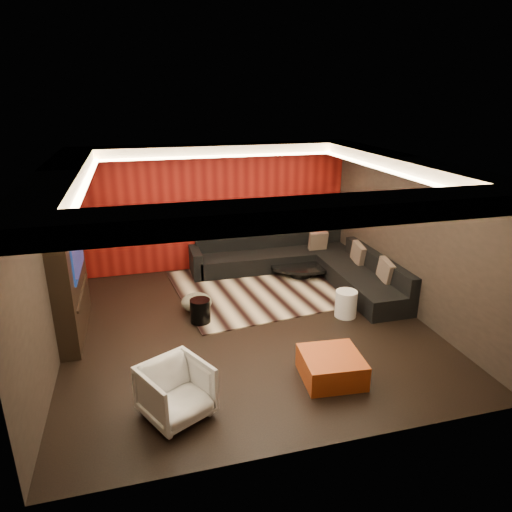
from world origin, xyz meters
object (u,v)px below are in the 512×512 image
object	(u,v)px
coffee_table	(301,271)
drum_stool	(200,311)
orange_ottoman	(331,367)
white_side_table	(346,304)
armchair	(176,391)
sectional_sofa	(305,265)

from	to	relation	value
coffee_table	drum_stool	world-z (taller)	drum_stool
coffee_table	orange_ottoman	world-z (taller)	orange_ottoman
white_side_table	orange_ottoman	bearing A→B (deg)	-121.23
drum_stool	armchair	world-z (taller)	armchair
orange_ottoman	sectional_sofa	size ratio (longest dim) A/B	0.22
drum_stool	sectional_sofa	size ratio (longest dim) A/B	0.11
coffee_table	white_side_table	bearing A→B (deg)	-86.29
coffee_table	armchair	xyz separation A→B (m)	(-3.08, -3.92, 0.22)
orange_ottoman	sectional_sofa	world-z (taller)	sectional_sofa
orange_ottoman	sectional_sofa	bearing A→B (deg)	75.06
sectional_sofa	armchair	bearing A→B (deg)	-129.00
white_side_table	coffee_table	bearing A→B (deg)	93.71
drum_stool	white_side_table	xyz separation A→B (m)	(2.57, -0.42, 0.01)
white_side_table	orange_ottoman	size ratio (longest dim) A/B	0.59
white_side_table	sectional_sofa	world-z (taller)	sectional_sofa
armchair	orange_ottoman	bearing A→B (deg)	-21.19
armchair	drum_stool	bearing A→B (deg)	47.34
sectional_sofa	drum_stool	bearing A→B (deg)	-148.57
white_side_table	armchair	xyz separation A→B (m)	(-3.21, -1.94, 0.11)
armchair	sectional_sofa	distance (m)	5.01
coffee_table	sectional_sofa	size ratio (longest dim) A/B	0.36
orange_ottoman	drum_stool	bearing A→B (deg)	125.97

